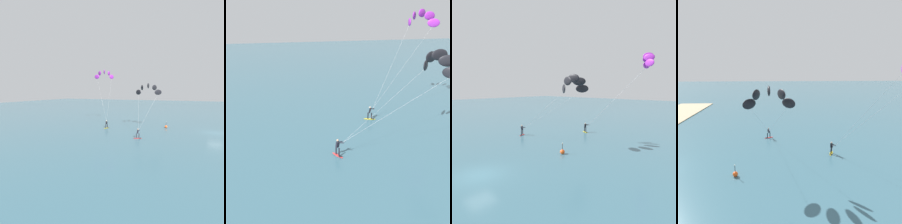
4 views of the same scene
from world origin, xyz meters
The scene contains 2 objects.
kitesurfer_nearshore centered at (-0.37, 13.11, 7.99)m, with size 11.76×5.63×9.54m.
kitesurfer_mid_water centered at (4.44, 25.45, 11.54)m, with size 11.11×7.52×13.22m.
Camera 2 is at (-16.60, -12.47, 13.02)m, focal length 48.39 mm.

